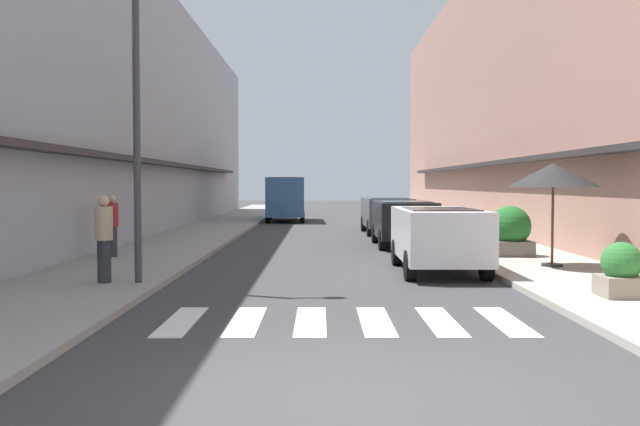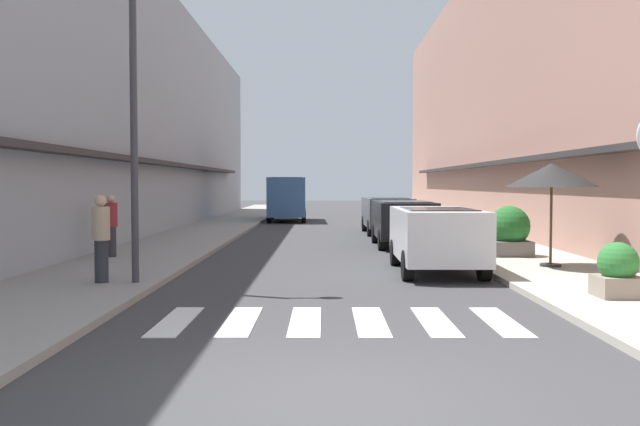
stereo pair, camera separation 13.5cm
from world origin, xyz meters
name	(u,v)px [view 2 (the right image)]	position (x,y,z in m)	size (l,w,h in m)	color
ground_plane	(329,235)	(0.00, 20.53, 0.00)	(112.90, 112.90, 0.00)	#38383A
sidewalk_left	(202,234)	(-4.98, 20.53, 0.06)	(3.16, 71.84, 0.12)	gray
sidewalk_right	(456,234)	(4.98, 20.53, 0.06)	(3.16, 71.84, 0.12)	#ADA899
building_row_left	(110,111)	(-9.05, 22.09, 5.03)	(5.50, 48.19, 10.07)	#939EA8
building_row_right	(549,88)	(9.05, 22.09, 5.95)	(5.50, 48.19, 11.90)	#A87A6B
crosswalk	(338,321)	(0.00, 3.62, 0.01)	(5.20, 2.20, 0.01)	silver
parked_car_near	(436,232)	(2.35, 9.20, 0.92)	(1.84, 4.14, 1.47)	silver
parked_car_mid	(403,218)	(2.35, 15.71, 0.92)	(1.82, 4.02, 1.47)	black
parked_car_far	(387,211)	(2.35, 21.40, 0.92)	(1.87, 4.42, 1.47)	#4C5156
delivery_van	(287,195)	(-2.20, 30.77, 1.41)	(2.14, 5.46, 2.37)	#33598C
street_lamp	(143,94)	(-3.67, 6.81, 3.73)	(1.19, 0.28, 5.99)	#38383D
cafe_umbrella	(552,176)	(5.02, 9.42, 2.21)	(2.06, 2.06, 2.38)	#262626
planter_corner	(618,271)	(4.73, 5.12, 0.56)	(0.71, 0.71, 0.93)	gray
planter_midblock	(509,232)	(4.71, 11.83, 0.75)	(1.09, 1.09, 1.32)	slate
pedestrian_walking_near	(101,237)	(-4.49, 6.78, 1.01)	(0.34, 0.34, 1.69)	#282B33
pedestrian_walking_far	(111,224)	(-5.75, 11.45, 0.97)	(0.34, 0.34, 1.62)	#282B33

